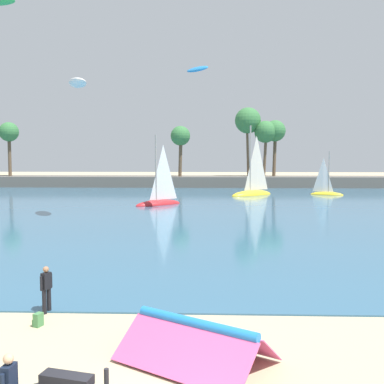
# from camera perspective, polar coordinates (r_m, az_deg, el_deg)

# --- Properties ---
(sea) EXTENTS (220.00, 101.41, 0.06)m
(sea) POSITION_cam_1_polar(r_m,az_deg,el_deg) (66.57, 0.61, -0.01)
(sea) COLOR #33607F
(sea) RESTS_ON ground
(palm_headland) EXTENTS (95.38, 6.00, 13.16)m
(palm_headland) POSITION_cam_1_polar(r_m,az_deg,el_deg) (77.15, -0.26, 2.74)
(palm_headland) COLOR #605B54
(palm_headland) RESTS_ON ground
(folded_kite) EXTENTS (4.60, 4.16, 1.15)m
(folded_kite) POSITION_cam_1_polar(r_m,az_deg,el_deg) (12.89, 0.51, -17.13)
(folded_kite) COLOR #EA5693
(folded_kite) RESTS_ON ground
(person_at_waterline) EXTENTS (0.33, 0.51, 1.67)m
(person_at_waterline) POSITION_cam_1_polar(r_m,az_deg,el_deg) (17.27, -17.50, -11.21)
(person_at_waterline) COLOR black
(person_at_waterline) RESTS_ON ground
(backpack_by_trailer) EXTENTS (0.34, 0.35, 0.44)m
(backpack_by_trailer) POSITION_cam_1_polar(r_m,az_deg,el_deg) (16.30, -18.45, -14.73)
(backpack_by_trailer) COLOR #47844C
(backpack_by_trailer) RESTS_ON ground
(sailboat_near_shore) EXTENTS (5.37, 4.81, 8.07)m
(sailboat_near_shore) POSITION_cam_1_polar(r_m,az_deg,el_deg) (50.01, -4.05, -0.74)
(sailboat_near_shore) COLOR red
(sailboat_near_shore) RESTS_ON sea
(sailboat_mid_bay) EXTENTS (6.57, 5.82, 9.84)m
(sailboat_mid_bay) POSITION_cam_1_polar(r_m,az_deg,el_deg) (61.86, 7.48, 0.43)
(sailboat_mid_bay) COLOR yellow
(sailboat_mid_bay) RESTS_ON sea
(sailboat_toward_headland) EXTENTS (4.47, 2.77, 6.23)m
(sailboat_toward_headland) POSITION_cam_1_polar(r_m,az_deg,el_deg) (64.40, 16.19, 0.16)
(sailboat_toward_headland) COLOR yellow
(sailboat_toward_headland) RESTS_ON sea
(kite_aloft_low_near_shore) EXTENTS (2.64, 2.52, 0.78)m
(kite_aloft_low_near_shore) POSITION_cam_1_polar(r_m,az_deg,el_deg) (44.91, 0.67, 14.90)
(kite_aloft_low_near_shore) COLOR #237FD1
(kite_aloft_drifting_left) EXTENTS (3.00, 4.15, 0.89)m
(kite_aloft_drifting_left) POSITION_cam_1_polar(r_m,az_deg,el_deg) (40.79, -13.92, 12.91)
(kite_aloft_drifting_left) COLOR white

